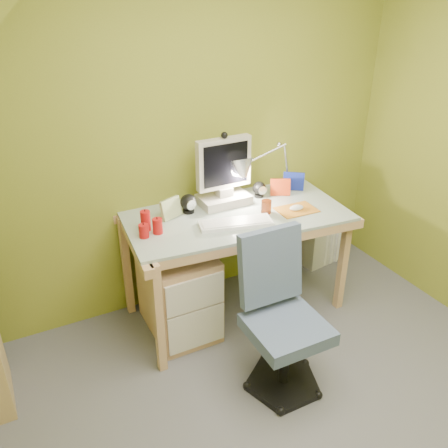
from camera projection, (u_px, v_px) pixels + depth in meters
name	position (u px, v px, depth m)	size (l,w,h in m)	color
wall_back	(182.00, 140.00, 3.12)	(3.20, 0.01, 2.40)	olive
slope_ceiling	(47.00, 115.00, 1.15)	(1.10, 3.20, 1.10)	white
desk	(236.00, 263.00, 3.28)	(1.44, 0.72, 0.77)	tan
monitor	(224.00, 170.00, 3.14)	(0.36, 0.21, 0.49)	#BBB3A8
speaker_left	(188.00, 203.00, 3.09)	(0.11, 0.11, 0.13)	black
speaker_right	(259.00, 190.00, 3.32)	(0.09, 0.09, 0.11)	black
keyboard	(236.00, 223.00, 2.96)	(0.46, 0.15, 0.02)	white
mousepad	(296.00, 210.00, 3.15)	(0.26, 0.18, 0.01)	#BD711D
mouse	(297.00, 208.00, 3.14)	(0.10, 0.06, 0.03)	white
amber_tumbler	(266.00, 207.00, 3.10)	(0.07, 0.07, 0.09)	maroon
candle_cluster	(148.00, 223.00, 2.84)	(0.17, 0.15, 0.13)	#B81212
photo_frame_red	(280.00, 187.00, 3.34)	(0.14, 0.02, 0.12)	red
photo_frame_blue	(294.00, 181.00, 3.43)	(0.15, 0.02, 0.13)	navy
photo_frame_green	(171.00, 208.00, 3.02)	(0.15, 0.02, 0.13)	#ADBC81
desk_lamp	(281.00, 155.00, 3.31)	(0.51, 0.22, 0.55)	#B8B9BD
task_chair	(287.00, 328.00, 2.62)	(0.47, 0.47, 0.85)	#465673
radiator	(323.00, 243.00, 3.95)	(0.36, 0.14, 0.36)	silver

